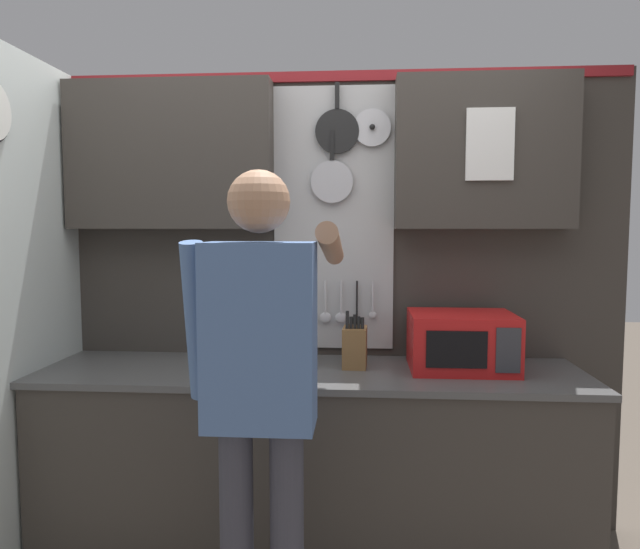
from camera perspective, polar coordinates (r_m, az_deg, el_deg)
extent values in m
cube|color=#38332D|center=(2.84, -0.90, -18.51)|extent=(2.49, 0.62, 0.86)
cube|color=#4C4C4C|center=(2.69, -0.91, -9.77)|extent=(2.52, 0.65, 0.03)
cube|color=#38332D|center=(2.96, -0.35, -2.80)|extent=(3.09, 0.04, 2.32)
cube|color=maroon|center=(3.00, -0.41, 19.18)|extent=(3.05, 0.02, 0.05)
cube|color=#38332D|center=(3.01, -14.77, 11.43)|extent=(1.03, 0.16, 0.73)
cube|color=#38332D|center=(2.91, 16.11, 11.63)|extent=(0.85, 0.16, 0.73)
cube|color=#B2B2B2|center=(2.90, 1.37, 5.57)|extent=(0.61, 0.01, 1.32)
cylinder|color=black|center=(2.92, 1.72, 14.11)|extent=(0.22, 0.02, 0.22)
cube|color=black|center=(2.94, 1.73, 17.46)|extent=(0.02, 0.02, 0.13)
cylinder|color=#B7B7BC|center=(2.89, 1.20, 9.26)|extent=(0.21, 0.02, 0.21)
cube|color=black|center=(2.90, 1.20, 12.79)|extent=(0.02, 0.02, 0.15)
cylinder|color=silver|center=(2.92, 5.24, 14.42)|extent=(0.18, 0.01, 0.18)
sphere|color=black|center=(2.90, 5.25, 14.48)|extent=(0.03, 0.03, 0.03)
cylinder|color=silver|center=(2.92, -2.61, -2.76)|extent=(0.01, 0.01, 0.22)
ellipsoid|color=silver|center=(2.94, -2.60, -5.21)|extent=(0.05, 0.01, 0.05)
cylinder|color=silver|center=(2.91, -1.04, -2.31)|extent=(0.01, 0.01, 0.17)
ellipsoid|color=silver|center=(2.92, -1.03, -4.33)|extent=(0.06, 0.01, 0.05)
cylinder|color=silver|center=(2.90, 0.54, -2.30)|extent=(0.01, 0.01, 0.17)
ellipsoid|color=silver|center=(2.92, 0.54, -4.31)|extent=(0.06, 0.01, 0.05)
cylinder|color=silver|center=(2.90, 2.12, -2.31)|extent=(0.01, 0.01, 0.17)
ellipsoid|color=silver|center=(2.91, 2.12, -4.33)|extent=(0.06, 0.01, 0.05)
cylinder|color=black|center=(2.90, 3.71, -2.49)|extent=(0.01, 0.01, 0.19)
ellipsoid|color=black|center=(2.91, 3.70, -4.65)|extent=(0.05, 0.01, 0.05)
cylinder|color=silver|center=(2.90, 5.30, -2.24)|extent=(0.01, 0.01, 0.16)
ellipsoid|color=silver|center=(2.91, 5.29, -4.06)|extent=(0.04, 0.01, 0.04)
cube|color=white|center=(2.83, 16.64, 12.37)|extent=(0.22, 0.02, 0.33)
cube|color=red|center=(2.75, 13.95, -6.48)|extent=(0.48, 0.37, 0.26)
cube|color=black|center=(2.56, 13.51, -7.32)|extent=(0.26, 0.01, 0.16)
cube|color=#333338|center=(2.60, 18.32, -7.22)|extent=(0.10, 0.01, 0.20)
cube|color=brown|center=(2.72, 3.50, -7.27)|extent=(0.12, 0.16, 0.19)
cylinder|color=black|center=(2.66, 2.75, -4.54)|extent=(0.02, 0.03, 0.08)
cylinder|color=black|center=(2.66, 3.12, -4.82)|extent=(0.02, 0.02, 0.06)
cylinder|color=black|center=(2.66, 3.51, -4.72)|extent=(0.02, 0.03, 0.07)
cylinder|color=black|center=(2.66, 3.89, -4.81)|extent=(0.02, 0.02, 0.06)
cylinder|color=black|center=(2.66, 4.27, -4.87)|extent=(0.02, 0.03, 0.05)
cylinder|color=white|center=(2.74, -1.60, -7.86)|extent=(0.11, 0.11, 0.13)
cylinder|color=silver|center=(2.71, -1.61, -5.46)|extent=(0.05, 0.02, 0.26)
cylinder|color=red|center=(2.72, -1.18, -5.18)|extent=(0.04, 0.02, 0.28)
cylinder|color=silver|center=(2.70, -1.91, -5.57)|extent=(0.02, 0.05, 0.25)
cylinder|color=silver|center=(2.74, -1.67, -5.44)|extent=(0.03, 0.03, 0.25)
cylinder|color=#383842|center=(2.26, -8.31, -25.01)|extent=(0.12, 0.12, 0.86)
cylinder|color=#383842|center=(2.24, -3.32, -25.37)|extent=(0.12, 0.12, 0.86)
cube|color=#4C6B9E|center=(1.98, -6.02, -6.08)|extent=(0.38, 0.22, 0.64)
sphere|color=#A87A5B|center=(1.95, -6.14, 7.28)|extent=(0.21, 0.21, 0.21)
cylinder|color=#4C6B9E|center=(2.06, -12.24, -4.63)|extent=(0.08, 0.18, 0.58)
cylinder|color=#A87A5B|center=(2.20, 1.12, 2.92)|extent=(0.08, 0.58, 0.18)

